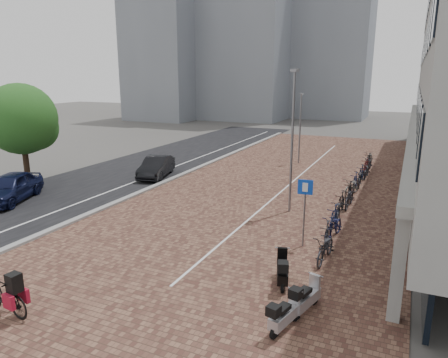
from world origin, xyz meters
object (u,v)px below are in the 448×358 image
parking_sign (305,202)px  car_dark (156,167)px  scooter_mid (282,269)px  scooter_front (306,297)px  car_navy (10,187)px  scooter_back (285,313)px  hero_bike (5,294)px

parking_sign → car_dark: bearing=140.7°
car_dark → scooter_mid: (11.90, -10.68, -0.15)m
car_dark → scooter_front: 17.70m
car_navy → scooter_back: bearing=-38.7°
scooter_front → scooter_back: scooter_front is taller
scooter_mid → scooter_front: bearing=-68.4°
scooter_back → parking_sign: size_ratio=0.52×
hero_bike → car_dark: bearing=25.0°
scooter_front → car_dark: bearing=152.2°
hero_bike → parking_sign: 10.53m
car_navy → scooter_front: car_navy is taller
scooter_back → scooter_mid: bearing=122.2°
car_navy → scooter_mid: 16.21m
hero_bike → scooter_back: bearing=-64.7°
car_navy → hero_bike: (9.31, -7.70, -0.15)m
scooter_front → parking_sign: parking_sign is taller
scooter_mid → hero_bike: bearing=-161.3°
hero_bike → scooter_mid: (6.66, 4.91, -0.08)m
scooter_mid → parking_sign: parking_sign is taller
car_dark → hero_bike: (5.24, -15.59, -0.06)m
car_navy → hero_bike: car_navy is taller
parking_sign → car_navy: bearing=174.6°
car_dark → scooter_mid: 15.99m
car_navy → scooter_mid: bearing=-31.5°
car_navy → car_dark: size_ratio=1.09×
hero_bike → scooter_front: (7.75, 3.58, -0.11)m
hero_bike → scooter_front: size_ratio=1.36×
car_navy → car_dark: car_navy is taller
hero_bike → parking_sign: (6.54, 8.15, 1.27)m
parking_sign → scooter_back: bearing=-87.9°
car_dark → parking_sign: parking_sign is taller
car_dark → scooter_front: size_ratio=2.79×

